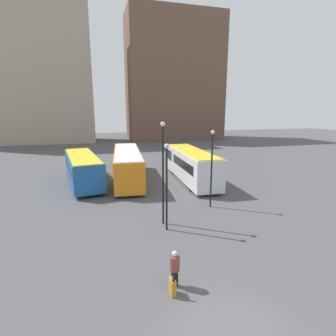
% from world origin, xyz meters
% --- Properties ---
extents(ground_plane, '(160.00, 160.00, 0.00)m').
position_xyz_m(ground_plane, '(0.00, 0.00, 0.00)').
color(ground_plane, '#4C4C4F').
extents(building_block_left, '(28.60, 10.30, 31.26)m').
position_xyz_m(building_block_left, '(-18.26, 57.84, 15.63)').
color(building_block_left, tan).
rests_on(building_block_left, ground_plane).
extents(building_block_right, '(22.51, 11.37, 29.08)m').
position_xyz_m(building_block_right, '(15.22, 57.84, 14.54)').
color(building_block_right, brown).
rests_on(building_block_right, ground_plane).
extents(bus_0, '(4.10, 10.38, 2.81)m').
position_xyz_m(bus_0, '(-5.26, 19.89, 1.54)').
color(bus_0, '#1E56A3').
rests_on(bus_0, ground_plane).
extents(bus_1, '(3.63, 12.43, 3.03)m').
position_xyz_m(bus_1, '(-0.89, 20.16, 1.66)').
color(bus_1, orange).
rests_on(bus_1, ground_plane).
extents(bus_2, '(2.96, 10.75, 3.12)m').
position_xyz_m(bus_2, '(5.25, 17.99, 1.70)').
color(bus_2, silver).
rests_on(bus_2, ground_plane).
extents(traveler, '(0.42, 0.42, 1.57)m').
position_xyz_m(traveler, '(-1.07, 2.75, 0.93)').
color(traveler, black).
rests_on(traveler, ground_plane).
extents(suitcase, '(0.21, 0.43, 0.95)m').
position_xyz_m(suitcase, '(-1.30, 2.28, 0.34)').
color(suitcase, '#B27A1E').
rests_on(suitcase, ground_plane).
extents(lamp_post_0, '(0.28, 0.28, 5.20)m').
position_xyz_m(lamp_post_0, '(-0.04, 7.83, 3.09)').
color(lamp_post_0, black).
rests_on(lamp_post_0, ground_plane).
extents(lamp_post_1, '(0.28, 0.28, 6.37)m').
position_xyz_m(lamp_post_1, '(-0.02, 8.74, 3.70)').
color(lamp_post_1, black).
rests_on(lamp_post_1, ground_plane).
extents(lamp_post_2, '(0.28, 0.28, 5.66)m').
position_xyz_m(lamp_post_2, '(4.07, 10.67, 3.33)').
color(lamp_post_2, black).
rests_on(lamp_post_2, ground_plane).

